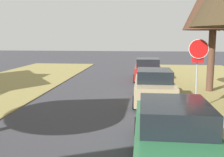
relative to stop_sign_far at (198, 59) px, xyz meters
The scene contains 4 objects.
stop_sign_far is the anchor object (origin of this frame).
parked_sedan_green 5.36m from the stop_sign_far, 107.89° to the right, with size 1.97×4.41×1.57m.
parked_sedan_tan 2.68m from the stop_sign_far, 139.39° to the left, with size 1.97×4.41×1.57m.
parked_sedan_red 8.45m from the stop_sign_far, 102.61° to the left, with size 1.97×4.41×1.57m.
Camera 1 is at (1.60, 0.34, 3.08)m, focal length 41.73 mm.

